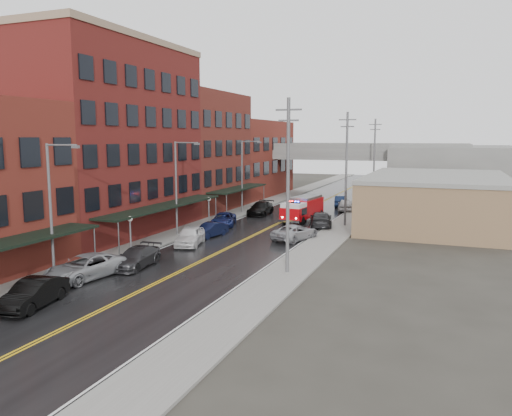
% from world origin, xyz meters
% --- Properties ---
extents(ground, '(220.00, 220.00, 0.00)m').
position_xyz_m(ground, '(0.00, 0.00, 0.00)').
color(ground, '#2D2B26').
rests_on(ground, ground).
extents(road, '(11.00, 160.00, 0.02)m').
position_xyz_m(road, '(0.00, 30.00, 0.01)').
color(road, black).
rests_on(road, ground).
extents(sidewalk_left, '(3.00, 160.00, 0.15)m').
position_xyz_m(sidewalk_left, '(-7.30, 30.00, 0.07)').
color(sidewalk_left, slate).
rests_on(sidewalk_left, ground).
extents(sidewalk_right, '(3.00, 160.00, 0.15)m').
position_xyz_m(sidewalk_right, '(7.30, 30.00, 0.07)').
color(sidewalk_right, slate).
rests_on(sidewalk_right, ground).
extents(curb_left, '(0.30, 160.00, 0.15)m').
position_xyz_m(curb_left, '(-5.65, 30.00, 0.07)').
color(curb_left, gray).
rests_on(curb_left, ground).
extents(curb_right, '(0.30, 160.00, 0.15)m').
position_xyz_m(curb_right, '(5.65, 30.00, 0.07)').
color(curb_right, gray).
rests_on(curb_right, ground).
extents(brick_building_b, '(9.00, 20.00, 18.00)m').
position_xyz_m(brick_building_b, '(-13.30, 23.00, 9.00)').
color(brick_building_b, maroon).
rests_on(brick_building_b, ground).
extents(brick_building_c, '(9.00, 15.00, 15.00)m').
position_xyz_m(brick_building_c, '(-13.30, 40.50, 7.50)').
color(brick_building_c, '#5A201B').
rests_on(brick_building_c, ground).
extents(brick_building_far, '(9.00, 20.00, 12.00)m').
position_xyz_m(brick_building_far, '(-13.30, 58.00, 6.00)').
color(brick_building_far, maroon).
rests_on(brick_building_far, ground).
extents(tan_building, '(14.00, 22.00, 5.00)m').
position_xyz_m(tan_building, '(16.00, 40.00, 2.50)').
color(tan_building, '#92734E').
rests_on(tan_building, ground).
extents(right_far_block, '(18.00, 30.00, 8.00)m').
position_xyz_m(right_far_block, '(18.00, 70.00, 4.00)').
color(right_far_block, slate).
rests_on(right_far_block, ground).
extents(awning_1, '(2.60, 18.00, 3.09)m').
position_xyz_m(awning_1, '(-7.49, 23.00, 2.99)').
color(awning_1, black).
rests_on(awning_1, ground).
extents(awning_2, '(2.60, 13.00, 3.09)m').
position_xyz_m(awning_2, '(-7.49, 40.50, 2.99)').
color(awning_2, black).
rests_on(awning_2, ground).
extents(globe_lamp_1, '(0.44, 0.44, 3.12)m').
position_xyz_m(globe_lamp_1, '(-6.40, 16.00, 2.31)').
color(globe_lamp_1, '#59595B').
rests_on(globe_lamp_1, ground).
extents(globe_lamp_2, '(0.44, 0.44, 3.12)m').
position_xyz_m(globe_lamp_2, '(-6.40, 30.00, 2.31)').
color(globe_lamp_2, '#59595B').
rests_on(globe_lamp_2, ground).
extents(street_lamp_0, '(2.64, 0.22, 9.00)m').
position_xyz_m(street_lamp_0, '(-6.55, 8.00, 5.19)').
color(street_lamp_0, '#59595B').
rests_on(street_lamp_0, ground).
extents(street_lamp_1, '(2.64, 0.22, 9.00)m').
position_xyz_m(street_lamp_1, '(-6.55, 24.00, 5.19)').
color(street_lamp_1, '#59595B').
rests_on(street_lamp_1, ground).
extents(street_lamp_2, '(2.64, 0.22, 9.00)m').
position_xyz_m(street_lamp_2, '(-6.55, 40.00, 5.19)').
color(street_lamp_2, '#59595B').
rests_on(street_lamp_2, ground).
extents(utility_pole_0, '(1.80, 0.24, 12.00)m').
position_xyz_m(utility_pole_0, '(7.20, 15.00, 6.31)').
color(utility_pole_0, '#59595B').
rests_on(utility_pole_0, ground).
extents(utility_pole_1, '(1.80, 0.24, 12.00)m').
position_xyz_m(utility_pole_1, '(7.20, 35.00, 6.31)').
color(utility_pole_1, '#59595B').
rests_on(utility_pole_1, ground).
extents(utility_pole_2, '(1.80, 0.24, 12.00)m').
position_xyz_m(utility_pole_2, '(7.20, 55.00, 6.31)').
color(utility_pole_2, '#59595B').
rests_on(utility_pole_2, ground).
extents(overpass, '(40.00, 10.00, 7.50)m').
position_xyz_m(overpass, '(0.00, 62.00, 5.99)').
color(overpass, slate).
rests_on(overpass, ground).
extents(fire_truck, '(3.62, 7.63, 2.71)m').
position_xyz_m(fire_truck, '(1.97, 36.82, 1.47)').
color(fire_truck, '#BC080F').
rests_on(fire_truck, ground).
extents(parked_car_left_1, '(2.47, 4.96, 1.56)m').
position_xyz_m(parked_car_left_1, '(-3.84, 3.30, 0.78)').
color(parked_car_left_1, black).
rests_on(parked_car_left_1, ground).
extents(parked_car_left_2, '(3.46, 6.08, 1.60)m').
position_xyz_m(parked_car_left_2, '(-5.00, 8.89, 0.80)').
color(parked_car_left_2, '#929599').
rests_on(parked_car_left_2, ground).
extents(parked_car_left_3, '(2.46, 5.13, 1.44)m').
position_xyz_m(parked_car_left_3, '(-3.60, 12.71, 0.72)').
color(parked_car_left_3, '#28272A').
rests_on(parked_car_left_3, ground).
extents(parked_car_left_4, '(3.16, 5.23, 1.67)m').
position_xyz_m(parked_car_left_4, '(-3.60, 20.77, 0.83)').
color(parked_car_left_4, silver).
rests_on(parked_car_left_4, ground).
extents(parked_car_left_5, '(2.25, 4.33, 1.36)m').
position_xyz_m(parked_car_left_5, '(-3.60, 24.67, 0.68)').
color(parked_car_left_5, black).
rests_on(parked_car_left_5, ground).
extents(parked_car_left_6, '(3.71, 5.44, 1.38)m').
position_xyz_m(parked_car_left_6, '(-5.00, 30.74, 0.69)').
color(parked_car_left_6, navy).
rests_on(parked_car_left_6, ground).
extents(parked_car_left_7, '(2.54, 5.57, 1.58)m').
position_xyz_m(parked_car_left_7, '(-4.01, 39.20, 0.79)').
color(parked_car_left_7, black).
rests_on(parked_car_left_7, ground).
extents(parked_car_right_0, '(3.90, 5.63, 1.43)m').
position_xyz_m(parked_car_right_0, '(4.32, 26.35, 0.71)').
color(parked_car_right_0, '#999AA0').
rests_on(parked_car_right_0, ground).
extents(parked_car_right_1, '(3.53, 5.93, 1.61)m').
position_xyz_m(parked_car_right_1, '(4.86, 33.88, 0.81)').
color(parked_car_right_1, black).
rests_on(parked_car_right_1, ground).
extents(parked_car_right_2, '(2.82, 4.92, 1.58)m').
position_xyz_m(parked_car_right_2, '(5.00, 46.20, 0.79)').
color(parked_car_right_2, silver).
rests_on(parked_car_right_2, ground).
extents(parked_car_right_3, '(2.34, 4.76, 1.50)m').
position_xyz_m(parked_car_right_3, '(3.60, 50.15, 0.75)').
color(parked_car_right_3, '#0E1933').
rests_on(parked_car_right_3, ground).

